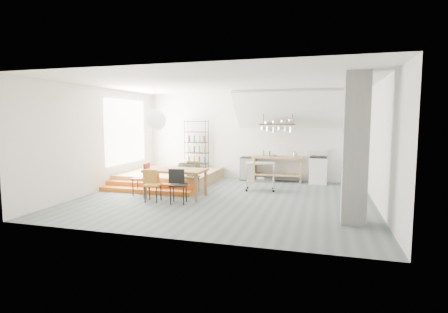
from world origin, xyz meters
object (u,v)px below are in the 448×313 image
(stove, at_px, (318,170))
(rolling_cart, at_px, (260,172))
(dining_table, at_px, (176,172))
(mini_fridge, at_px, (248,168))

(stove, xyz_separation_m, rolling_cart, (-1.72, -1.78, 0.09))
(rolling_cart, bearing_deg, dining_table, -152.54)
(mini_fridge, bearing_deg, dining_table, -112.08)
(rolling_cart, relative_size, mini_fridge, 1.13)
(stove, bearing_deg, dining_table, -139.14)
(stove, bearing_deg, rolling_cart, -134.00)
(dining_table, xyz_separation_m, mini_fridge, (1.38, 3.40, -0.30))
(dining_table, bearing_deg, rolling_cart, 35.70)
(stove, bearing_deg, mini_fridge, 178.99)
(dining_table, bearing_deg, stove, 40.44)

